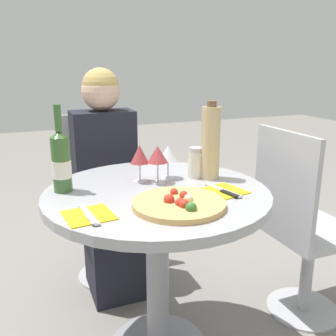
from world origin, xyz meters
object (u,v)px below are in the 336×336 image
object	(u,v)px
dining_table	(157,228)
seated_diner	(108,190)
tall_carafe	(211,143)
chair_behind_diner	(103,200)
wine_bottle	(61,161)
chair_empty_side	(300,231)
pizza_large	(179,204)

from	to	relation	value
dining_table	seated_diner	world-z (taller)	seated_diner
dining_table	tall_carafe	distance (m)	0.41
chair_behind_diner	seated_diner	bearing A→B (deg)	90.00
wine_bottle	tall_carafe	bearing A→B (deg)	-5.86
chair_behind_diner	chair_empty_side	xyz separation A→B (m)	(0.78, -0.76, 0.00)
seated_diner	tall_carafe	size ratio (longest dim) A/B	3.66
chair_behind_diner	wine_bottle	xyz separation A→B (m)	(-0.28, -0.63, 0.41)
dining_table	chair_empty_side	xyz separation A→B (m)	(0.72, -0.01, -0.13)
dining_table	seated_diner	bearing A→B (deg)	95.41
tall_carafe	chair_empty_side	bearing A→B (deg)	-9.48
chair_empty_side	tall_carafe	xyz separation A→B (m)	(-0.46, 0.08, 0.45)
chair_behind_diner	seated_diner	world-z (taller)	seated_diner
chair_behind_diner	wine_bottle	bearing A→B (deg)	65.89
seated_diner	chair_empty_side	distance (m)	1.00
seated_diner	pizza_large	distance (m)	0.83
chair_empty_side	tall_carafe	size ratio (longest dim) A/B	2.87
seated_diner	chair_behind_diner	bearing A→B (deg)	-90.00
pizza_large	tall_carafe	size ratio (longest dim) A/B	0.98
pizza_large	wine_bottle	size ratio (longest dim) A/B	0.97
pizza_large	wine_bottle	distance (m)	0.48
seated_diner	tall_carafe	distance (m)	0.72
dining_table	wine_bottle	world-z (taller)	wine_bottle
seated_diner	pizza_large	bearing A→B (deg)	94.75
chair_behind_diner	tall_carafe	xyz separation A→B (m)	(0.32, -0.69, 0.45)
seated_diner	wine_bottle	size ratio (longest dim) A/B	3.63
dining_table	chair_behind_diner	size ratio (longest dim) A/B	0.93
seated_diner	tall_carafe	xyz separation A→B (m)	(0.32, -0.54, 0.34)
tall_carafe	wine_bottle	bearing A→B (deg)	174.14
wine_bottle	seated_diner	bearing A→B (deg)	59.93
chair_empty_side	tall_carafe	world-z (taller)	tall_carafe
seated_diner	dining_table	bearing A→B (deg)	95.41
dining_table	chair_behind_diner	distance (m)	0.76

